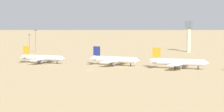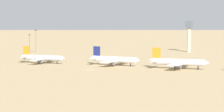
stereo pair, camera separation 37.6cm
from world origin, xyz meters
name	(u,v)px [view 1 (the left image)]	position (x,y,z in m)	size (l,w,h in m)	color
ground	(90,70)	(0.00, 0.00, 0.00)	(4000.00, 4000.00, 0.00)	tan
ridge_far_west	(103,0)	(-499.55, 1144.50, 62.64)	(356.37, 266.58, 125.29)	slate
ridge_west	(212,0)	(-183.29, 1087.41, 59.91)	(393.01, 361.87, 119.81)	gray
parked_jet_orange_1	(42,58)	(-46.48, 26.43, 3.59)	(33.11, 27.71, 10.96)	silver
parked_jet_navy_2	(114,59)	(2.01, 31.03, 3.79)	(35.01, 29.56, 11.56)	white
parked_jet_orange_3	(178,62)	(44.24, 26.61, 4.00)	(36.84, 30.85, 12.20)	silver
control_tower	(189,33)	(13.66, 161.19, 15.35)	(5.20, 5.20, 25.44)	#C6B793
light_pole_west	(36,40)	(-99.80, 108.50, 10.37)	(1.80, 0.50, 18.26)	#59595E
light_pole_mid	(29,42)	(-100.99, 100.64, 8.65)	(1.80, 0.50, 14.90)	#59595E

